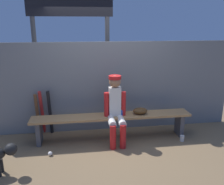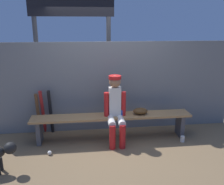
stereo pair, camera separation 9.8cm
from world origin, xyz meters
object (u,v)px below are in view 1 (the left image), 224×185
at_px(baseball, 50,154).
at_px(cup_on_ground, 182,138).
at_px(bat_aluminum_red, 42,113).
at_px(scoreboard, 73,15).
at_px(bat_wood_dark, 38,115).
at_px(baseball_glove, 140,111).
at_px(dugout_bench, 112,120).
at_px(player_seated, 116,107).
at_px(cup_on_bench, 121,113).
at_px(bat_aluminum_black, 50,113).

relative_size(baseball, cup_on_ground, 0.67).
bearing_deg(bat_aluminum_red, scoreboard, 49.99).
bearing_deg(bat_wood_dark, baseball, -69.81).
bearing_deg(baseball_glove, dugout_bench, 180.00).
height_order(player_seated, baseball_glove, player_seated).
bearing_deg(bat_wood_dark, cup_on_bench, -13.07).
bearing_deg(baseball, dugout_bench, 22.32).
distance_m(player_seated, cup_on_bench, 0.21).
distance_m(player_seated, baseball_glove, 0.52).
bearing_deg(baseball_glove, bat_aluminum_black, 167.29).
height_order(baseball_glove, scoreboard, scoreboard).
bearing_deg(bat_wood_dark, scoreboard, 48.55).
xyz_separation_m(player_seated, baseball, (-1.18, -0.35, -0.65)).
xyz_separation_m(dugout_bench, scoreboard, (-0.66, 1.22, 1.94)).
distance_m(baseball_glove, bat_wood_dark, 2.01).
height_order(player_seated, cup_on_bench, player_seated).
bearing_deg(cup_on_ground, baseball_glove, 160.24).
xyz_separation_m(baseball_glove, bat_wood_dark, (-1.97, 0.35, -0.11)).
bearing_deg(cup_on_ground, bat_aluminum_red, 165.70).
distance_m(bat_wood_dark, scoreboard, 2.22).
distance_m(baseball_glove, cup_on_ground, 0.95).
relative_size(baseball_glove, cup_on_bench, 2.55).
height_order(bat_wood_dark, scoreboard, scoreboard).
height_order(dugout_bench, baseball, dugout_bench).
bearing_deg(bat_aluminum_black, baseball_glove, -12.71).
relative_size(bat_aluminum_red, baseball, 12.66).
bearing_deg(cup_on_bench, bat_aluminum_black, 163.06).
xyz_separation_m(player_seated, cup_on_bench, (0.12, 0.09, -0.14)).
xyz_separation_m(dugout_bench, cup_on_bench, (0.17, -0.02, 0.15)).
height_order(dugout_bench, bat_aluminum_red, bat_aluminum_red).
relative_size(baseball_glove, bat_wood_dark, 0.32).
relative_size(bat_wood_dark, scoreboard, 0.26).
distance_m(bat_aluminum_red, scoreboard, 2.15).
bearing_deg(scoreboard, baseball_glove, -45.23).
xyz_separation_m(bat_aluminum_black, baseball, (0.06, -0.86, -0.42)).
distance_m(bat_aluminum_black, baseball, 0.96).
height_order(player_seated, cup_on_ground, player_seated).
bearing_deg(bat_aluminum_black, cup_on_bench, -16.94).
xyz_separation_m(dugout_bench, player_seated, (0.05, -0.11, 0.30)).
xyz_separation_m(player_seated, scoreboard, (-0.71, 1.33, 1.65)).
bearing_deg(cup_on_ground, dugout_bench, 168.15).
relative_size(player_seated, bat_aluminum_red, 1.34).
xyz_separation_m(bat_wood_dark, cup_on_ground, (2.74, -0.62, -0.38)).
distance_m(bat_aluminum_black, bat_aluminum_red, 0.15).
distance_m(cup_on_ground, scoreboard, 3.36).
xyz_separation_m(dugout_bench, cup_on_ground, (1.31, -0.28, -0.34)).
bearing_deg(bat_wood_dark, baseball_glove, -9.99).
bearing_deg(cup_on_ground, bat_wood_dark, 167.19).
distance_m(baseball_glove, bat_aluminum_black, 1.78).
bearing_deg(baseball, baseball_glove, 15.46).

